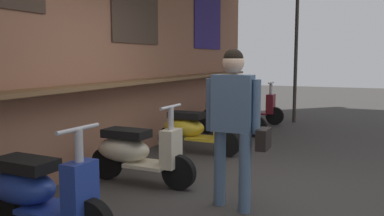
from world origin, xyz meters
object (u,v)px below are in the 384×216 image
scooter_black (227,115)px  shopper_with_handbag (234,114)px  scooter_blue (36,190)px  scooter_yellow (193,129)px  scooter_maroon (250,107)px  scooter_cream (135,152)px

scooter_black → shopper_with_handbag: (-3.75, -1.34, 0.56)m
scooter_blue → scooter_yellow: same height
scooter_yellow → scooter_maroon: size_ratio=1.00×
scooter_maroon → scooter_yellow: bearing=-89.5°
scooter_cream → scooter_maroon: size_ratio=1.00×
shopper_with_handbag → scooter_yellow: bearing=32.2°
scooter_cream → scooter_yellow: size_ratio=1.00×
scooter_black → shopper_with_handbag: 4.02m
scooter_blue → scooter_black: bearing=92.9°
scooter_cream → scooter_yellow: (1.75, -0.00, 0.00)m
scooter_cream → scooter_maroon: bearing=91.1°
scooter_cream → shopper_with_handbag: bearing=-12.7°
scooter_blue → shopper_with_handbag: (1.26, -1.34, 0.56)m
scooter_cream → scooter_maroon: (5.07, 0.00, 0.00)m
scooter_blue → scooter_maroon: same height
scooter_black → scooter_yellow: bearing=-91.7°
scooter_maroon → shopper_with_handbag: (-5.40, -1.34, 0.56)m
scooter_blue → scooter_maroon: (6.66, 0.00, 0.00)m
scooter_yellow → shopper_with_handbag: shopper_with_handbag is taller
scooter_yellow → scooter_maroon: (3.32, 0.00, 0.00)m
scooter_yellow → scooter_blue: bearing=-88.1°
scooter_yellow → scooter_black: size_ratio=1.00×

